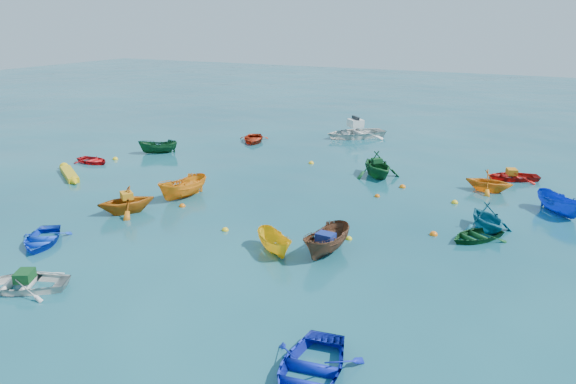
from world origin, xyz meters
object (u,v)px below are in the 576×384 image
at_px(dinghy_blue_sw, 42,243).
at_px(dinghy_white_near, 24,289).
at_px(kayak_yellow, 70,177).
at_px(dinghy_blue_se, 309,378).
at_px(motorboat_white, 355,137).

bearing_deg(dinghy_blue_sw, dinghy_white_near, -82.86).
bearing_deg(dinghy_blue_sw, kayak_yellow, 96.97).
bearing_deg(kayak_yellow, dinghy_blue_sw, -104.70).
distance_m(dinghy_white_near, dinghy_blue_se, 11.47).
height_order(dinghy_blue_sw, dinghy_blue_se, dinghy_blue_se).
distance_m(dinghy_white_near, kayak_yellow, 15.24).
height_order(dinghy_white_near, kayak_yellow, dinghy_white_near).
bearing_deg(kayak_yellow, dinghy_blue_se, -84.20).
bearing_deg(dinghy_blue_sw, dinghy_blue_se, -47.51).
xyz_separation_m(dinghy_blue_sw, dinghy_blue_se, (14.34, -3.36, 0.00)).
relative_size(dinghy_white_near, dinghy_blue_se, 0.88).
height_order(dinghy_blue_sw, dinghy_white_near, dinghy_white_near).
xyz_separation_m(dinghy_blue_se, kayak_yellow, (-21.53, 11.55, 0.00)).
height_order(dinghy_blue_sw, motorboat_white, motorboat_white).
xyz_separation_m(dinghy_blue_sw, motorboat_white, (4.39, 27.04, 0.00)).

